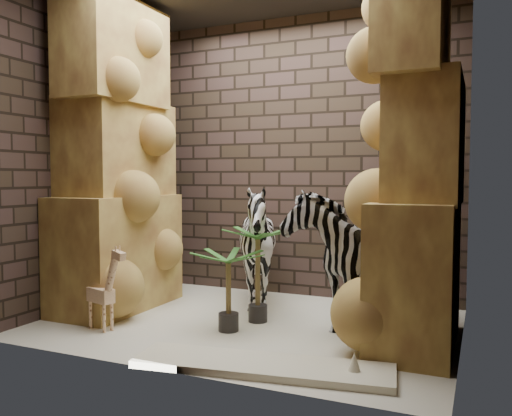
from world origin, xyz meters
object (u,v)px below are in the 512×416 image
at_px(zebra_left, 258,254).
at_px(palm_front, 258,274).
at_px(giraffe_toy, 101,286).
at_px(palm_back, 228,290).
at_px(surfboard, 262,366).
at_px(zebra_right, 343,244).

bearing_deg(zebra_left, palm_front, -47.38).
bearing_deg(palm_front, giraffe_toy, -145.83).
xyz_separation_m(palm_front, palm_back, (-0.11, -0.36, -0.08)).
bearing_deg(surfboard, palm_back, 122.03).
distance_m(zebra_left, palm_back, 0.78).
distance_m(zebra_right, giraffe_toy, 2.10).
relative_size(zebra_left, giraffe_toy, 1.60).
distance_m(palm_front, palm_back, 0.38).
bearing_deg(zebra_left, palm_back, -66.36).
xyz_separation_m(zebra_left, giraffe_toy, (-0.94, -1.15, -0.17)).
distance_m(zebra_left, palm_front, 0.45).
xyz_separation_m(zebra_left, palm_front, (0.17, -0.39, -0.12)).
height_order(palm_front, surfboard, palm_front).
relative_size(zebra_left, surfboard, 0.69).
height_order(zebra_right, palm_front, zebra_right).
height_order(palm_back, surfboard, palm_back).
xyz_separation_m(zebra_left, palm_back, (0.06, -0.75, -0.20)).
distance_m(giraffe_toy, palm_front, 1.34).
bearing_deg(giraffe_toy, palm_front, 49.38).
xyz_separation_m(zebra_right, zebra_left, (-0.87, 0.13, -0.16)).
relative_size(palm_back, surfboard, 0.39).
xyz_separation_m(zebra_right, palm_back, (-0.81, -0.62, -0.36)).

